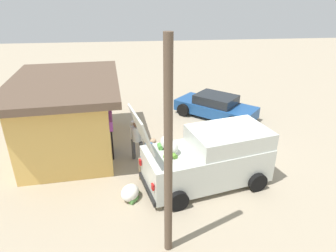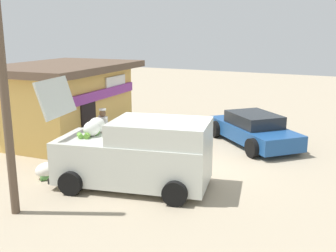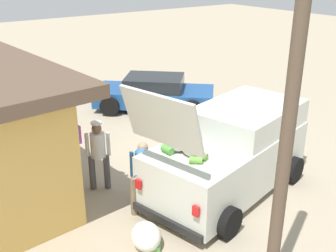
{
  "view_description": "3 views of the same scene",
  "coord_description": "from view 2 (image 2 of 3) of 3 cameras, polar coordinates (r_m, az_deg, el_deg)",
  "views": [
    {
      "loc": [
        -10.28,
        3.12,
        6.19
      ],
      "look_at": [
        0.79,
        1.87,
        1.03
      ],
      "focal_mm": 31.49,
      "sensor_mm": 36.0,
      "label": 1
    },
    {
      "loc": [
        -10.91,
        -4.9,
        4.33
      ],
      "look_at": [
        1.26,
        1.32,
        1.03
      ],
      "focal_mm": 42.92,
      "sensor_mm": 36.0,
      "label": 2
    },
    {
      "loc": [
        -7.85,
        6.86,
        5.07
      ],
      "look_at": [
        -0.03,
        1.22,
        1.14
      ],
      "focal_mm": 43.78,
      "sensor_mm": 36.0,
      "label": 3
    }
  ],
  "objects": [
    {
      "name": "ground_plane",
      "position": [
        12.71,
        2.75,
        -6.35
      ],
      "size": [
        60.0,
        60.0,
        0.0
      ],
      "primitive_type": "plane",
      "color": "tan"
    },
    {
      "name": "storefront_bar",
      "position": [
        16.52,
        -14.36,
        3.52
      ],
      "size": [
        6.33,
        4.69,
        3.02
      ],
      "color": "#E0B259",
      "rests_on": "ground_plane"
    },
    {
      "name": "delivery_van",
      "position": [
        11.21,
        -4.35,
        -3.89
      ],
      "size": [
        2.99,
        4.84,
        2.98
      ],
      "color": "silver",
      "rests_on": "ground_plane"
    },
    {
      "name": "parked_sedan",
      "position": [
        15.77,
        12.04,
        -0.48
      ],
      "size": [
        4.12,
        4.25,
        1.21
      ],
      "color": "#1E4C8C",
      "rests_on": "ground_plane"
    },
    {
      "name": "vendor_standing",
      "position": [
        13.98,
        -9.19,
        -0.49
      ],
      "size": [
        0.46,
        0.51,
        1.7
      ],
      "color": "#4C4C51",
      "rests_on": "ground_plane"
    },
    {
      "name": "customer_bending",
      "position": [
        12.78,
        -11.31,
        -2.34
      ],
      "size": [
        0.77,
        0.74,
        1.42
      ],
      "color": "#726047",
      "rests_on": "ground_plane"
    },
    {
      "name": "unloaded_banana_pile",
      "position": [
        12.58,
        -16.7,
        -6.07
      ],
      "size": [
        0.89,
        0.78,
        0.47
      ],
      "color": "silver",
      "rests_on": "ground_plane"
    },
    {
      "name": "paint_bucket",
      "position": [
        16.63,
        -3.46,
        -0.91
      ],
      "size": [
        0.27,
        0.27,
        0.36
      ],
      "primitive_type": "cylinder",
      "color": "silver",
      "rests_on": "ground_plane"
    },
    {
      "name": "utility_pole",
      "position": [
        9.83,
        -22.11,
        3.3
      ],
      "size": [
        0.2,
        0.2,
        5.49
      ],
      "primitive_type": "cylinder",
      "color": "brown",
      "rests_on": "ground_plane"
    }
  ]
}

